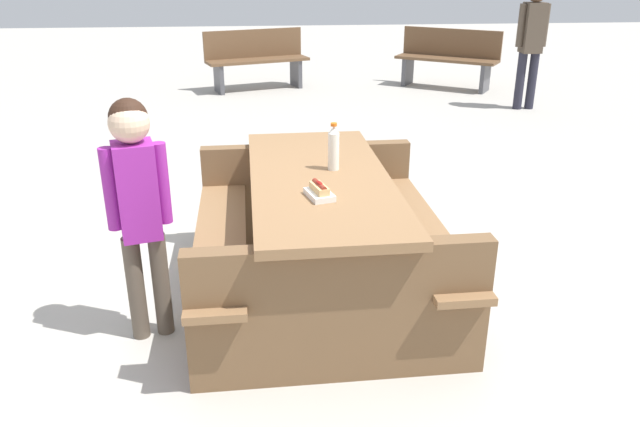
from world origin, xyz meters
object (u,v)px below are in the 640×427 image
(picnic_table, at_px, (320,227))
(hotdog_tray, at_px, (319,192))
(soda_bottle, at_px, (334,148))
(park_bench_mid, at_px, (448,57))
(bystander_adult, at_px, (533,28))
(park_bench_far, at_px, (256,58))
(child_in_coat, at_px, (137,192))

(picnic_table, height_order, hotdog_tray, hotdog_tray)
(soda_bottle, height_order, park_bench_mid, soda_bottle)
(soda_bottle, bearing_deg, bystander_adult, 146.17)
(hotdog_tray, bearing_deg, bystander_adult, 147.57)
(park_bench_mid, bearing_deg, bystander_adult, 23.05)
(hotdog_tray, xyz_separation_m, park_bench_mid, (-6.35, 2.49, -0.33))
(soda_bottle, bearing_deg, hotdog_tray, -15.34)
(soda_bottle, distance_m, park_bench_far, 6.11)
(picnic_table, distance_m, soda_bottle, 0.45)
(child_in_coat, relative_size, park_bench_far, 0.82)
(soda_bottle, xyz_separation_m, bystander_adult, (-4.47, 2.99, 0.14))
(picnic_table, distance_m, hotdog_tray, 0.47)
(soda_bottle, bearing_deg, picnic_table, -39.75)
(soda_bottle, xyz_separation_m, park_bench_far, (-6.08, -0.47, -0.43))
(hotdog_tray, height_order, child_in_coat, child_in_coat)
(child_in_coat, relative_size, park_bench_mid, 0.86)
(picnic_table, height_order, park_bench_mid, park_bench_mid)
(park_bench_mid, bearing_deg, park_bench_far, -93.03)
(child_in_coat, relative_size, bystander_adult, 0.80)
(hotdog_tray, relative_size, child_in_coat, 0.16)
(child_in_coat, xyz_separation_m, park_bench_mid, (-6.35, 3.38, -0.36))
(park_bench_far, bearing_deg, picnic_table, 3.58)
(soda_bottle, bearing_deg, child_in_coat, -67.06)
(park_bench_far, relative_size, bystander_adult, 0.98)
(hotdog_tray, xyz_separation_m, bystander_adult, (-4.90, 3.11, 0.23))
(hotdog_tray, bearing_deg, child_in_coat, -90.25)
(hotdog_tray, distance_m, park_bench_far, 6.52)
(picnic_table, xyz_separation_m, hotdog_tray, (0.33, -0.03, 0.34))
(bystander_adult, bearing_deg, park_bench_far, -114.88)
(child_in_coat, height_order, bystander_adult, bystander_adult)
(hotdog_tray, height_order, bystander_adult, bystander_adult)
(soda_bottle, distance_m, hotdog_tray, 0.46)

